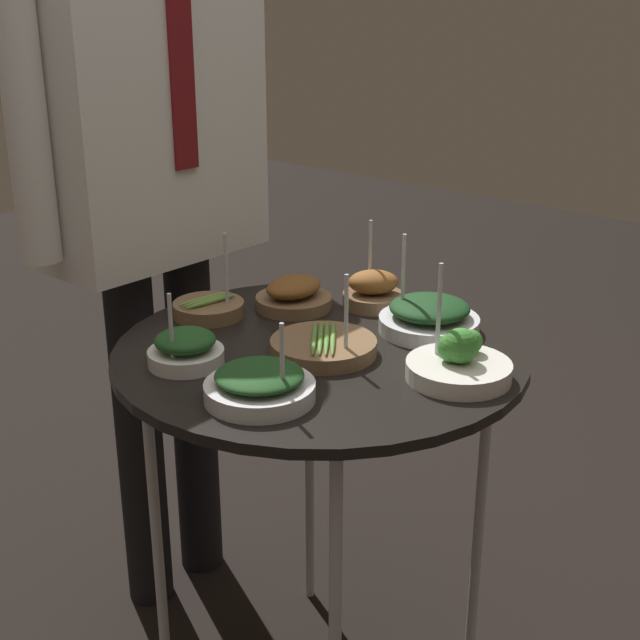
# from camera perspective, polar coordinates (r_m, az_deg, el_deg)

# --- Properties ---
(serving_cart) EXTENTS (0.71, 0.71, 0.75)m
(serving_cart) POSITION_cam_1_polar(r_m,az_deg,el_deg) (1.54, 0.00, -3.54)
(serving_cart) COLOR black
(serving_cart) RESTS_ON ground_plane
(bowl_spinach_mid_right) EXTENTS (0.17, 0.17, 0.13)m
(bowl_spinach_mid_right) POSITION_cam_1_polar(r_m,az_deg,el_deg) (1.33, -3.88, -4.19)
(bowl_spinach_mid_right) COLOR silver
(bowl_spinach_mid_right) RESTS_ON serving_cart
(bowl_asparagus_center) EXTENTS (0.18, 0.18, 0.15)m
(bowl_asparagus_center) POSITION_cam_1_polar(r_m,az_deg,el_deg) (1.49, 0.24, -1.68)
(bowl_asparagus_center) COLOR brown
(bowl_asparagus_center) RESTS_ON serving_cart
(bowl_roast_front_left) EXTENTS (0.12, 0.12, 0.16)m
(bowl_roast_front_left) POSITION_cam_1_polar(r_m,az_deg,el_deg) (1.71, 3.41, 1.86)
(bowl_roast_front_left) COLOR brown
(bowl_roast_front_left) RESTS_ON serving_cart
(bowl_roast_back_right) EXTENTS (0.15, 0.15, 0.06)m
(bowl_roast_back_right) POSITION_cam_1_polar(r_m,az_deg,el_deg) (1.69, -1.70, 1.58)
(bowl_roast_back_right) COLOR brown
(bowl_roast_back_right) RESTS_ON serving_cart
(bowl_broccoli_back_left) EXTENTS (0.17, 0.17, 0.18)m
(bowl_broccoli_back_left) POSITION_cam_1_polar(r_m,az_deg,el_deg) (1.41, 8.87, -2.72)
(bowl_broccoli_back_left) COLOR silver
(bowl_broccoli_back_left) RESTS_ON serving_cart
(bowl_spinach_front_center) EXTENTS (0.12, 0.12, 0.13)m
(bowl_spinach_front_center) POSITION_cam_1_polar(r_m,az_deg,el_deg) (1.46, -8.60, -1.87)
(bowl_spinach_front_center) COLOR white
(bowl_spinach_front_center) RESTS_ON serving_cart
(bowl_asparagus_front_right) EXTENTS (0.13, 0.13, 0.16)m
(bowl_asparagus_front_right) POSITION_cam_1_polar(r_m,az_deg,el_deg) (1.67, -7.13, 0.76)
(bowl_asparagus_front_right) COLOR brown
(bowl_asparagus_front_right) RESTS_ON serving_cart
(bowl_spinach_far_rim) EXTENTS (0.18, 0.18, 0.18)m
(bowl_spinach_far_rim) POSITION_cam_1_polar(r_m,az_deg,el_deg) (1.59, 6.99, 0.21)
(bowl_spinach_far_rim) COLOR silver
(bowl_spinach_far_rim) RESTS_ON serving_cart
(waiter_figure) EXTENTS (0.60, 0.23, 1.62)m
(waiter_figure) POSITION_cam_1_polar(r_m,az_deg,el_deg) (1.83, -10.93, 10.93)
(waiter_figure) COLOR black
(waiter_figure) RESTS_ON ground_plane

